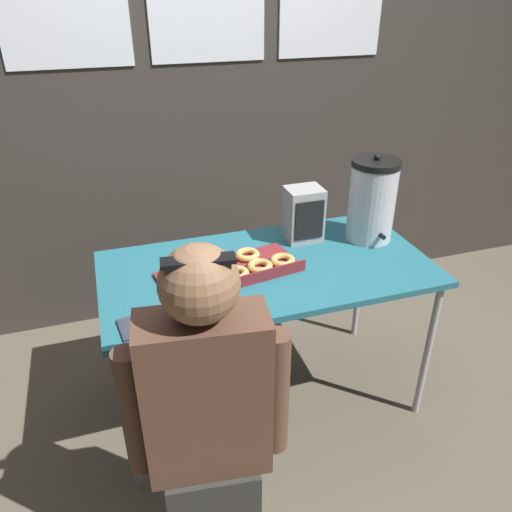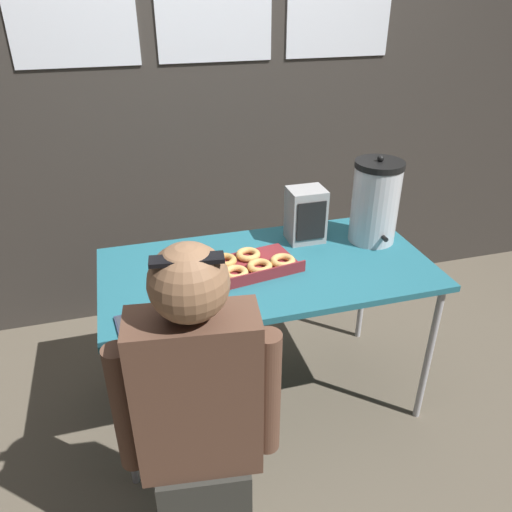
{
  "view_description": "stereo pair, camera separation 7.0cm",
  "coord_description": "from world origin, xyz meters",
  "px_view_note": "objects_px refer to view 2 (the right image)",
  "views": [
    {
      "loc": [
        -0.63,
        -1.78,
        1.87
      ],
      "look_at": [
        -0.05,
        0.0,
        0.83
      ],
      "focal_mm": 35.0,
      "sensor_mm": 36.0,
      "label": 1
    },
    {
      "loc": [
        -0.56,
        -1.8,
        1.87
      ],
      "look_at": [
        -0.05,
        0.0,
        0.83
      ],
      "focal_mm": 35.0,
      "sensor_mm": 36.0,
      "label": 2
    }
  ],
  "objects_px": {
    "coffee_urn": "(375,202)",
    "cell_phone": "(126,325)",
    "donut_box": "(227,270)",
    "person_seated": "(200,427)",
    "space_heater": "(306,215)"
  },
  "relations": [
    {
      "from": "coffee_urn",
      "to": "space_heater",
      "type": "bearing_deg",
      "value": 164.32
    },
    {
      "from": "space_heater",
      "to": "cell_phone",
      "type": "bearing_deg",
      "value": -151.43
    },
    {
      "from": "space_heater",
      "to": "person_seated",
      "type": "height_order",
      "value": "person_seated"
    },
    {
      "from": "coffee_urn",
      "to": "donut_box",
      "type": "bearing_deg",
      "value": -170.29
    },
    {
      "from": "donut_box",
      "to": "person_seated",
      "type": "height_order",
      "value": "person_seated"
    },
    {
      "from": "donut_box",
      "to": "person_seated",
      "type": "distance_m",
      "value": 0.72
    },
    {
      "from": "donut_box",
      "to": "space_heater",
      "type": "distance_m",
      "value": 0.49
    },
    {
      "from": "donut_box",
      "to": "coffee_urn",
      "type": "relative_size",
      "value": 1.51
    },
    {
      "from": "donut_box",
      "to": "coffee_urn",
      "type": "height_order",
      "value": "coffee_urn"
    },
    {
      "from": "person_seated",
      "to": "coffee_urn",
      "type": "bearing_deg",
      "value": -133.96
    },
    {
      "from": "coffee_urn",
      "to": "cell_phone",
      "type": "xyz_separation_m",
      "value": [
        -1.17,
        -0.39,
        -0.19
      ]
    },
    {
      "from": "coffee_urn",
      "to": "person_seated",
      "type": "height_order",
      "value": "person_seated"
    },
    {
      "from": "donut_box",
      "to": "coffee_urn",
      "type": "xyz_separation_m",
      "value": [
        0.74,
        0.13,
        0.18
      ]
    },
    {
      "from": "coffee_urn",
      "to": "cell_phone",
      "type": "height_order",
      "value": "coffee_urn"
    },
    {
      "from": "donut_box",
      "to": "coffee_urn",
      "type": "bearing_deg",
      "value": 0.44
    }
  ]
}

